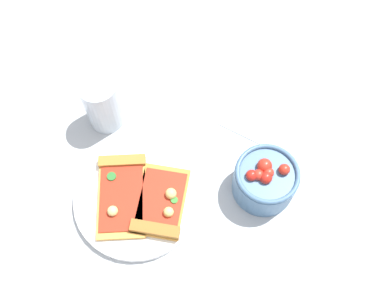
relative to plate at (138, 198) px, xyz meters
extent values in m
plane|color=#B2B7BC|center=(-0.02, 0.05, -0.01)|extent=(2.40, 2.40, 0.00)
cylinder|color=white|center=(0.00, 0.00, 0.00)|extent=(0.23, 0.23, 0.01)
cube|color=gold|center=(0.02, -0.02, 0.01)|extent=(0.17, 0.16, 0.01)
cube|color=#B77A33|center=(-0.03, -0.06, 0.02)|extent=(0.07, 0.08, 0.02)
cube|color=#B22D19|center=(0.02, -0.02, 0.02)|extent=(0.15, 0.14, 0.00)
sphere|color=#F2D87F|center=(0.05, -0.01, 0.02)|extent=(0.02, 0.02, 0.02)
cylinder|color=#2D722D|center=(0.00, -0.06, 0.02)|extent=(0.02, 0.02, 0.00)
cube|color=gold|center=(-0.02, 0.04, 0.01)|extent=(0.16, 0.13, 0.01)
cube|color=#A36B2D|center=(0.03, 0.07, 0.02)|extent=(0.06, 0.09, 0.02)
cube|color=#B22D19|center=(-0.02, 0.04, 0.02)|extent=(0.13, 0.12, 0.00)
sphere|color=#EAD172|center=(-0.04, 0.05, 0.02)|extent=(0.02, 0.02, 0.02)
cylinder|color=#388433|center=(-0.03, 0.06, 0.02)|extent=(0.01, 0.01, 0.00)
sphere|color=#EAD172|center=(-0.01, 0.07, 0.02)|extent=(0.02, 0.02, 0.02)
cylinder|color=#4C7299|center=(-0.15, 0.17, 0.03)|extent=(0.11, 0.11, 0.07)
torus|color=#4C7299|center=(-0.15, 0.17, 0.06)|extent=(0.11, 0.11, 0.01)
sphere|color=red|center=(-0.13, 0.15, 0.06)|extent=(0.02, 0.02, 0.02)
sphere|color=red|center=(-0.16, 0.16, 0.07)|extent=(0.03, 0.03, 0.03)
sphere|color=red|center=(-0.14, 0.17, 0.06)|extent=(0.02, 0.02, 0.02)
sphere|color=red|center=(-0.14, 0.16, 0.06)|extent=(0.02, 0.02, 0.02)
sphere|color=red|center=(-0.17, 0.19, 0.07)|extent=(0.02, 0.02, 0.02)
sphere|color=red|center=(-0.15, 0.17, 0.06)|extent=(0.02, 0.02, 0.02)
cylinder|color=silver|center=(-0.10, -0.16, 0.05)|extent=(0.07, 0.07, 0.12)
cylinder|color=black|center=(-0.10, -0.16, 0.04)|extent=(0.06, 0.06, 0.08)
cube|color=white|center=(-0.30, 0.07, -0.01)|extent=(0.17, 0.13, 0.00)
camera|label=1|loc=(0.16, 0.24, 0.76)|focal=41.74mm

